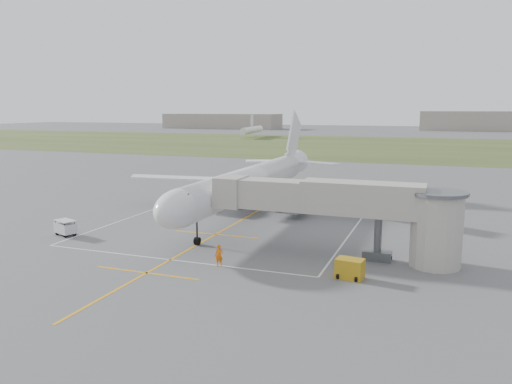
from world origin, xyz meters
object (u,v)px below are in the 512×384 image
(jet_bridge, at_px, (354,208))
(ramp_worker_wing, at_px, (204,204))
(ramp_worker_nose, at_px, (219,255))
(gpu_unit, at_px, (350,269))
(airliner, at_px, (250,182))
(baggage_cart, at_px, (65,228))

(jet_bridge, distance_m, ramp_worker_wing, 28.09)
(ramp_worker_nose, bearing_deg, gpu_unit, -9.09)
(jet_bridge, xyz_separation_m, ramp_worker_nose, (-10.69, -6.62, -3.77))
(jet_bridge, bearing_deg, gpu_unit, -82.70)
(jet_bridge, relative_size, ramp_worker_nose, 11.97)
(gpu_unit, bearing_deg, ramp_worker_nose, -168.39)
(airliner, relative_size, gpu_unit, 19.58)
(baggage_cart, xyz_separation_m, ramp_worker_wing, (8.09, 18.14, -0.09))
(baggage_cart, height_order, ramp_worker_wing, baggage_cart)
(jet_bridge, xyz_separation_m, baggage_cart, (-31.12, -2.56, -3.87))
(gpu_unit, xyz_separation_m, baggage_cart, (-31.87, 3.28, 0.06))
(airliner, relative_size, ramp_worker_wing, 29.61)
(airliner, bearing_deg, gpu_unit, -50.66)
(airliner, xyz_separation_m, jet_bridge, (15.72, -14.25, 0.35))
(jet_bridge, height_order, ramp_worker_wing, jet_bridge)
(airliner, relative_size, ramp_worker_nose, 23.91)
(airliner, xyz_separation_m, ramp_worker_nose, (5.03, -20.87, -3.41))
(jet_bridge, relative_size, baggage_cart, 8.28)
(airliner, distance_m, ramp_worker_wing, 8.26)
(jet_bridge, height_order, gpu_unit, jet_bridge)
(baggage_cart, bearing_deg, ramp_worker_wing, 86.77)
(jet_bridge, bearing_deg, airliner, 137.81)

